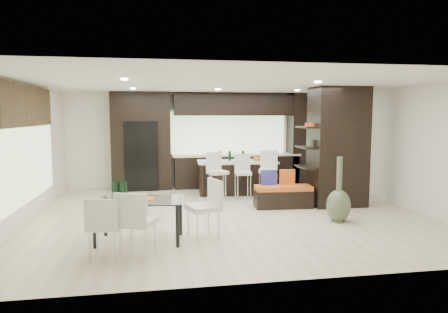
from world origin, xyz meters
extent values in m
plane|color=beige|center=(0.00, 0.00, 0.00)|extent=(8.00, 8.00, 0.00)
cube|color=white|center=(0.00, 3.50, 1.35)|extent=(8.00, 0.02, 2.70)
cube|color=white|center=(-4.00, 0.00, 1.35)|extent=(0.02, 7.00, 2.70)
cube|color=white|center=(4.00, 0.00, 1.35)|extent=(0.02, 7.00, 2.70)
cube|color=white|center=(0.00, 0.00, 2.70)|extent=(8.00, 7.00, 0.02)
cube|color=#B2D199|center=(-3.96, 0.20, 1.35)|extent=(0.04, 3.20, 1.90)
cube|color=#B2D199|center=(0.60, 3.46, 1.55)|extent=(3.40, 0.04, 1.20)
cube|color=brown|center=(-3.93, 0.20, 2.25)|extent=(0.08, 3.00, 0.80)
cube|color=white|center=(0.00, 0.25, 2.68)|extent=(4.00, 3.00, 0.02)
cube|color=black|center=(0.50, 3.17, 1.35)|extent=(6.80, 0.68, 2.70)
cube|color=black|center=(-1.90, 3.12, 0.95)|extent=(0.90, 0.68, 1.90)
cube|color=black|center=(2.60, 0.40, 1.35)|extent=(1.20, 0.80, 2.70)
cube|color=black|center=(0.61, 2.13, 0.43)|extent=(2.12, 1.01, 0.86)
cube|color=beige|center=(-0.03, 1.37, 0.47)|extent=(0.54, 0.54, 0.94)
cube|color=beige|center=(0.61, 1.38, 0.45)|extent=(0.43, 0.43, 0.89)
cube|color=beige|center=(1.24, 1.37, 0.48)|extent=(0.55, 0.55, 0.96)
cube|color=black|center=(1.31, 0.36, 0.25)|extent=(1.30, 0.56, 0.49)
cube|color=white|center=(-1.77, -1.58, 0.35)|extent=(1.54, 0.99, 0.70)
cube|color=beige|center=(-1.77, -2.31, 0.46)|extent=(0.64, 0.64, 0.91)
cube|color=beige|center=(-2.22, -2.29, 0.42)|extent=(0.52, 0.52, 0.84)
cube|color=beige|center=(-0.72, -1.58, 0.46)|extent=(0.62, 0.62, 0.91)
camera|label=1|loc=(-1.46, -8.12, 2.08)|focal=32.00mm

